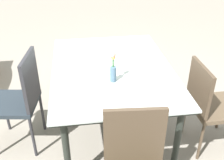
% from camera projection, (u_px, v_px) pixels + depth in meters
% --- Properties ---
extents(ground_plane, '(12.00, 12.00, 0.00)m').
position_uv_depth(ground_plane, '(108.00, 129.00, 2.93)').
color(ground_plane, gray).
extents(dining_table, '(1.52, 1.11, 0.75)m').
position_uv_depth(dining_table, '(112.00, 73.00, 2.58)').
color(dining_table, silver).
rests_on(dining_table, ground).
extents(chair_near_left, '(0.43, 0.43, 0.88)m').
position_uv_depth(chair_near_left, '(209.00, 102.00, 2.49)').
color(chair_near_left, brown).
rests_on(chair_near_left, ground).
extents(chair_far_side, '(0.47, 0.47, 0.97)m').
position_uv_depth(chair_far_side, '(21.00, 97.00, 2.48)').
color(chair_far_side, '#263038').
rests_on(chair_far_side, ground).
extents(flower_vase, '(0.05, 0.05, 0.27)m').
position_uv_depth(flower_vase, '(113.00, 68.00, 2.27)').
color(flower_vase, slate).
rests_on(flower_vase, dining_table).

